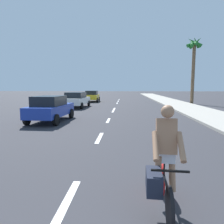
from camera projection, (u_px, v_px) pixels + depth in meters
name	position (u px, v px, depth m)	size (l,w,h in m)	color
ground_plane	(114.00, 109.00, 19.73)	(160.00, 160.00, 0.00)	#2D2D33
sidewalk_strip	(185.00, 107.00, 21.24)	(3.60, 80.00, 0.14)	#9E998E
lane_stripe_1	(65.00, 204.00, 3.71)	(0.16, 1.80, 0.01)	white
lane_stripe_2	(99.00, 138.00, 8.55)	(0.16, 1.80, 0.01)	white
lane_stripe_3	(108.00, 120.00, 12.94)	(0.16, 1.80, 0.01)	white
lane_stripe_4	(113.00, 111.00, 17.89)	(0.16, 1.80, 0.01)	white
lane_stripe_5	(114.00, 109.00, 19.79)	(0.16, 1.80, 0.01)	white
lane_stripe_6	(117.00, 103.00, 26.58)	(0.16, 1.80, 0.01)	white
lane_stripe_7	(118.00, 101.00, 30.25)	(0.16, 1.80, 0.01)	white
lane_stripe_8	(119.00, 99.00, 34.30)	(0.16, 1.80, 0.01)	white
cyclist	(163.00, 164.00, 3.45)	(0.63, 1.71, 1.82)	black
parked_car_blue	(51.00, 108.00, 12.49)	(2.01, 4.08, 1.57)	#1E389E
parked_car_white	(76.00, 99.00, 20.92)	(2.21, 4.49, 1.57)	white
parked_car_yellow	(92.00, 96.00, 29.15)	(2.04, 4.21, 1.57)	gold
palm_tree_far	(194.00, 53.00, 24.78)	(1.85, 1.82, 8.11)	brown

